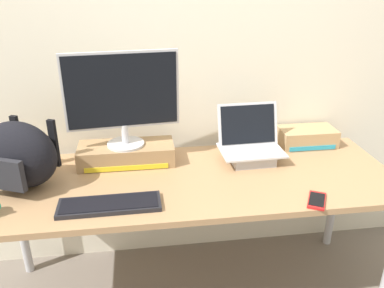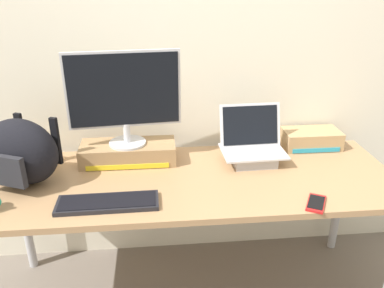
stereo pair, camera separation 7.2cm
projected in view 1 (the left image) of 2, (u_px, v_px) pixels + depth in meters
The scene contains 10 objects.
back_wall at pixel (180, 45), 2.14m from camera, with size 7.00×0.10×2.60m, color silver.
desk at pixel (192, 189), 1.97m from camera, with size 2.03×0.73×0.74m.
toner_box_yellow at pixel (127, 154), 2.07m from camera, with size 0.50×0.21×0.10m.
desktop_monitor at pixel (122, 96), 1.95m from camera, with size 0.57×0.19×0.49m.
open_laptop at pixel (250, 150), 2.10m from camera, with size 0.34×0.25×0.29m.
external_keyboard at pixel (110, 205), 1.70m from camera, with size 0.44×0.15×0.02m.
messenger_backpack at pixel (19, 155), 1.81m from camera, with size 0.43×0.36×0.32m.
cell_phone at pixel (317, 200), 1.74m from camera, with size 0.13×0.16×0.01m.
plush_toy at pixel (47, 157), 2.06m from camera, with size 0.08×0.08×0.08m.
toner_box_cyan at pixel (307, 137), 2.29m from camera, with size 0.32×0.18×0.10m.
Camera 1 is at (-0.24, -1.69, 1.68)m, focal length 36.79 mm.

